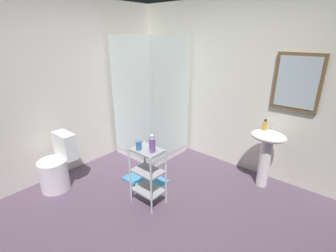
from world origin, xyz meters
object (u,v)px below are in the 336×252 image
(shower_stall, at_px, (152,130))
(bath_mat, at_px, (146,180))
(shampoo_bottle_blue, at_px, (152,143))
(hand_soap_bottle, at_px, (265,125))
(conditioner_bottle_purple, at_px, (152,145))
(pedestal_sink, at_px, (267,148))
(toilet, at_px, (57,167))
(rinse_cup, at_px, (139,145))
(storage_cart, at_px, (148,172))

(shower_stall, distance_m, bath_mat, 0.95)
(shower_stall, bearing_deg, bath_mat, -53.32)
(shampoo_bottle_blue, relative_size, bath_mat, 0.30)
(hand_soap_bottle, relative_size, conditioner_bottle_purple, 0.72)
(bath_mat, bearing_deg, pedestal_sink, 36.72)
(toilet, distance_m, conditioner_bottle_purple, 1.48)
(rinse_cup, xyz_separation_m, bath_mat, (-0.32, 0.39, -0.78))
(conditioner_bottle_purple, height_order, bath_mat, conditioner_bottle_purple)
(shower_stall, bearing_deg, toilet, -100.58)
(toilet, height_order, bath_mat, toilet)
(hand_soap_bottle, bearing_deg, rinse_cup, -123.90)
(shampoo_bottle_blue, bearing_deg, hand_soap_bottle, 56.92)
(hand_soap_bottle, distance_m, rinse_cup, 1.68)
(hand_soap_bottle, bearing_deg, storage_cart, -123.09)
(shampoo_bottle_blue, height_order, rinse_cup, shampoo_bottle_blue)
(shower_stall, distance_m, shampoo_bottle_blue, 1.36)
(pedestal_sink, bearing_deg, conditioner_bottle_purple, -122.72)
(shampoo_bottle_blue, bearing_deg, storage_cart, -123.29)
(toilet, bearing_deg, pedestal_sink, 41.60)
(pedestal_sink, bearing_deg, shower_stall, -170.12)
(storage_cart, xyz_separation_m, rinse_cup, (-0.07, -0.06, 0.36))
(pedestal_sink, distance_m, shampoo_bottle_blue, 1.57)
(shower_stall, relative_size, toilet, 2.63)
(shampoo_bottle_blue, height_order, conditioner_bottle_purple, conditioner_bottle_purple)
(shower_stall, distance_m, toilet, 1.60)
(shower_stall, distance_m, storage_cart, 1.33)
(shower_stall, xyz_separation_m, shampoo_bottle_blue, (0.92, -0.94, 0.35))
(conditioner_bottle_purple, distance_m, rinse_cup, 0.18)
(pedestal_sink, height_order, toilet, pedestal_sink)
(storage_cart, bearing_deg, hand_soap_bottle, 56.91)
(shampoo_bottle_blue, bearing_deg, bath_mat, 146.90)
(conditioner_bottle_purple, height_order, rinse_cup, conditioner_bottle_purple)
(shampoo_bottle_blue, distance_m, conditioner_bottle_purple, 0.08)
(conditioner_bottle_purple, bearing_deg, hand_soap_bottle, 59.95)
(toilet, relative_size, storage_cart, 1.03)
(bath_mat, bearing_deg, shampoo_bottle_blue, -33.10)
(shampoo_bottle_blue, relative_size, conditioner_bottle_purple, 0.86)
(shampoo_bottle_blue, bearing_deg, pedestal_sink, 54.27)
(shower_stall, height_order, pedestal_sink, shower_stall)
(conditioner_bottle_purple, distance_m, bath_mat, 1.00)
(pedestal_sink, bearing_deg, toilet, -138.40)
(storage_cart, relative_size, shampoo_bottle_blue, 4.18)
(shower_stall, relative_size, storage_cart, 2.70)
(storage_cart, height_order, hand_soap_bottle, hand_soap_bottle)
(shower_stall, relative_size, shampoo_bottle_blue, 11.29)
(toilet, distance_m, hand_soap_bottle, 2.85)
(rinse_cup, bearing_deg, hand_soap_bottle, 56.10)
(storage_cart, relative_size, bath_mat, 1.23)
(shower_stall, relative_size, pedestal_sink, 2.47)
(pedestal_sink, height_order, shampoo_bottle_blue, shampoo_bottle_blue)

